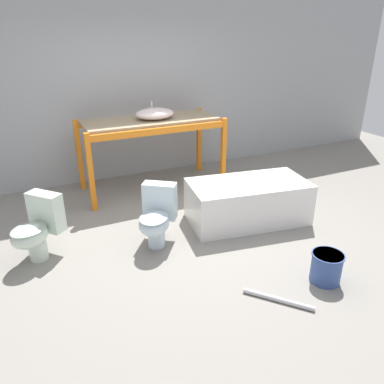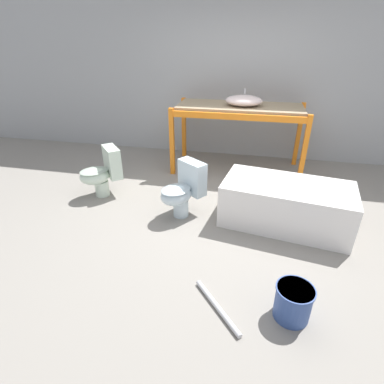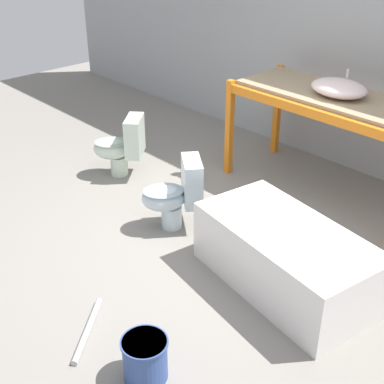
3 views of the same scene
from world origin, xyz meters
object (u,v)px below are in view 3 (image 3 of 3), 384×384
at_px(toilet_near, 175,194).
at_px(bucket_white, 145,358).
at_px(sink_basin, 339,88).
at_px(toilet_far, 121,146).
at_px(bathtub_main, 286,253).

bearing_deg(toilet_near, bucket_white, -11.37).
bearing_deg(sink_basin, toilet_far, -144.62).
distance_m(sink_basin, bucket_white, 3.19).
distance_m(sink_basin, toilet_near, 1.88).
relative_size(bathtub_main, toilet_near, 2.29).
xyz_separation_m(toilet_near, toilet_far, (-1.24, 0.29, 0.00)).
xyz_separation_m(sink_basin, toilet_far, (-1.84, -1.30, -0.81)).
relative_size(sink_basin, toilet_far, 0.82).
bearing_deg(sink_basin, toilet_near, -110.64).
bearing_deg(bucket_white, toilet_near, 132.35).
distance_m(bathtub_main, toilet_far, 2.50).
distance_m(bathtub_main, toilet_near, 1.26).
relative_size(sink_basin, bathtub_main, 0.36).
relative_size(sink_basin, bucket_white, 1.83).
bearing_deg(toilet_near, bathtub_main, 38.80).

